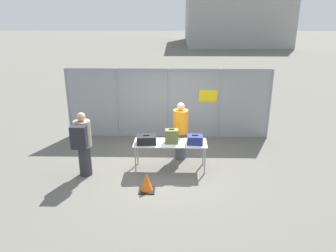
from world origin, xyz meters
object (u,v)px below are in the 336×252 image
object	(u,v)px
traffic_cone	(147,183)
inspection_table	(170,145)
suitcase_olive	(172,136)
suitcase_navy	(195,140)
suitcase_black	(147,140)
traveler_hooded	(83,142)
security_worker_near	(181,130)
utility_trailer	(189,113)

from	to	relation	value
traffic_cone	inspection_table	bearing A→B (deg)	64.78
suitcase_olive	suitcase_navy	bearing A→B (deg)	-4.33
inspection_table	suitcase_black	bearing A→B (deg)	-172.71
traveler_hooded	security_worker_near	size ratio (longest dim) A/B	1.01
suitcase_black	security_worker_near	size ratio (longest dim) A/B	0.31
suitcase_olive	traveler_hooded	distance (m)	2.33
security_worker_near	traffic_cone	distance (m)	2.15
security_worker_near	suitcase_olive	bearing A→B (deg)	52.80
utility_trailer	suitcase_olive	bearing A→B (deg)	-98.76
suitcase_navy	traveler_hooded	world-z (taller)	traveler_hooded
traveler_hooded	utility_trailer	bearing A→B (deg)	37.94
suitcase_navy	traveler_hooded	distance (m)	2.93
suitcase_olive	security_worker_near	xyz separation A→B (m)	(0.25, 0.71, -0.10)
traveler_hooded	security_worker_near	world-z (taller)	traveler_hooded
security_worker_near	traveler_hooded	bearing A→B (deg)	5.95
inspection_table	suitcase_olive	distance (m)	0.25
inspection_table	traveler_hooded	xyz separation A→B (m)	(-2.25, -0.43, 0.23)
suitcase_navy	security_worker_near	distance (m)	0.85
inspection_table	utility_trailer	xyz separation A→B (m)	(0.65, 3.96, -0.34)
suitcase_olive	inspection_table	bearing A→B (deg)	153.27
traveler_hooded	traffic_cone	bearing A→B (deg)	-42.06
suitcase_black	inspection_table	bearing A→B (deg)	7.29
utility_trailer	traveler_hooded	bearing A→B (deg)	-123.42
inspection_table	suitcase_olive	size ratio (longest dim) A/B	4.95
suitcase_olive	traffic_cone	bearing A→B (deg)	-117.14
security_worker_near	suitcase_black	bearing A→B (deg)	22.12
inspection_table	traveler_hooded	size ratio (longest dim) A/B	1.13
traveler_hooded	utility_trailer	distance (m)	5.30
suitcase_navy	suitcase_olive	bearing A→B (deg)	175.67
suitcase_olive	suitcase_navy	size ratio (longest dim) A/B	0.93
suitcase_black	security_worker_near	xyz separation A→B (m)	(0.92, 0.78, -0.02)
inspection_table	suitcase_navy	world-z (taller)	suitcase_navy
traveler_hooded	utility_trailer	size ratio (longest dim) A/B	0.53
inspection_table	traffic_cone	distance (m)	1.39
suitcase_navy	security_worker_near	bearing A→B (deg)	116.14
suitcase_black	security_worker_near	bearing A→B (deg)	40.16
suitcase_navy	traveler_hooded	xyz separation A→B (m)	(-2.91, -0.37, 0.05)
suitcase_olive	utility_trailer	world-z (taller)	suitcase_olive
utility_trailer	traffic_cone	bearing A→B (deg)	-103.19
suitcase_navy	security_worker_near	world-z (taller)	security_worker_near
utility_trailer	security_worker_near	bearing A→B (deg)	-96.38
suitcase_olive	security_worker_near	size ratio (longest dim) A/B	0.23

